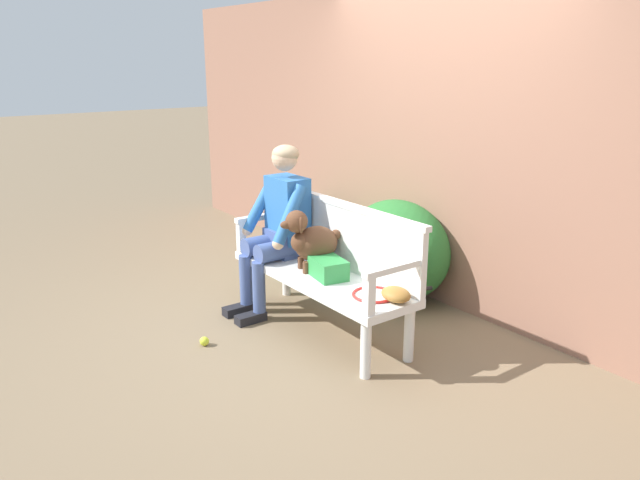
{
  "coord_description": "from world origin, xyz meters",
  "views": [
    {
      "loc": [
        3.37,
        -2.49,
        1.97
      ],
      "look_at": [
        0.0,
        0.0,
        0.7
      ],
      "focal_mm": 34.25,
      "sensor_mm": 36.0,
      "label": 1
    }
  ],
  "objects_px": {
    "sports_bag": "(328,268)",
    "tennis_ball": "(204,341)",
    "baseball_glove": "(396,294)",
    "dog_on_bench": "(311,240)",
    "person_seated": "(279,222)",
    "tennis_racket": "(378,294)",
    "garden_bench": "(320,281)"
  },
  "relations": [
    {
      "from": "dog_on_bench",
      "to": "tennis_racket",
      "type": "height_order",
      "value": "dog_on_bench"
    },
    {
      "from": "tennis_racket",
      "to": "tennis_ball",
      "type": "relative_size",
      "value": 8.78
    },
    {
      "from": "person_seated",
      "to": "tennis_racket",
      "type": "height_order",
      "value": "person_seated"
    },
    {
      "from": "tennis_racket",
      "to": "tennis_ball",
      "type": "distance_m",
      "value": 1.29
    },
    {
      "from": "tennis_racket",
      "to": "baseball_glove",
      "type": "xyz_separation_m",
      "value": [
        0.14,
        0.03,
        0.04
      ]
    },
    {
      "from": "person_seated",
      "to": "baseball_glove",
      "type": "height_order",
      "value": "person_seated"
    },
    {
      "from": "tennis_racket",
      "to": "tennis_ball",
      "type": "height_order",
      "value": "tennis_racket"
    },
    {
      "from": "baseball_glove",
      "to": "tennis_ball",
      "type": "height_order",
      "value": "baseball_glove"
    },
    {
      "from": "person_seated",
      "to": "dog_on_bench",
      "type": "relative_size",
      "value": 2.87
    },
    {
      "from": "person_seated",
      "to": "tennis_racket",
      "type": "relative_size",
      "value": 2.28
    },
    {
      "from": "garden_bench",
      "to": "tennis_ball",
      "type": "relative_size",
      "value": 24.92
    },
    {
      "from": "dog_on_bench",
      "to": "sports_bag",
      "type": "relative_size",
      "value": 1.64
    },
    {
      "from": "sports_bag",
      "to": "tennis_ball",
      "type": "height_order",
      "value": "sports_bag"
    },
    {
      "from": "baseball_glove",
      "to": "dog_on_bench",
      "type": "bearing_deg",
      "value": -167.62
    },
    {
      "from": "garden_bench",
      "to": "person_seated",
      "type": "height_order",
      "value": "person_seated"
    },
    {
      "from": "garden_bench",
      "to": "baseball_glove",
      "type": "xyz_separation_m",
      "value": [
        0.72,
        0.08,
        0.11
      ]
    },
    {
      "from": "garden_bench",
      "to": "baseball_glove",
      "type": "relative_size",
      "value": 7.48
    },
    {
      "from": "garden_bench",
      "to": "dog_on_bench",
      "type": "height_order",
      "value": "dog_on_bench"
    },
    {
      "from": "garden_bench",
      "to": "tennis_ball",
      "type": "distance_m",
      "value": 0.93
    },
    {
      "from": "baseball_glove",
      "to": "tennis_ball",
      "type": "bearing_deg",
      "value": -132.0
    },
    {
      "from": "baseball_glove",
      "to": "tennis_ball",
      "type": "xyz_separation_m",
      "value": [
        -1.0,
        -0.89,
        -0.47
      ]
    },
    {
      "from": "person_seated",
      "to": "tennis_ball",
      "type": "bearing_deg",
      "value": -72.75
    },
    {
      "from": "garden_bench",
      "to": "tennis_racket",
      "type": "xyz_separation_m",
      "value": [
        0.58,
        0.04,
        0.07
      ]
    },
    {
      "from": "dog_on_bench",
      "to": "tennis_ball",
      "type": "xyz_separation_m",
      "value": [
        -0.18,
        -0.8,
        -0.65
      ]
    },
    {
      "from": "sports_bag",
      "to": "tennis_ball",
      "type": "bearing_deg",
      "value": -115.83
    },
    {
      "from": "tennis_racket",
      "to": "baseball_glove",
      "type": "relative_size",
      "value": 2.63
    },
    {
      "from": "person_seated",
      "to": "baseball_glove",
      "type": "relative_size",
      "value": 6.01
    },
    {
      "from": "garden_bench",
      "to": "sports_bag",
      "type": "height_order",
      "value": "sports_bag"
    },
    {
      "from": "dog_on_bench",
      "to": "sports_bag",
      "type": "xyz_separation_m",
      "value": [
        0.21,
        0.0,
        -0.16
      ]
    },
    {
      "from": "person_seated",
      "to": "sports_bag",
      "type": "height_order",
      "value": "person_seated"
    },
    {
      "from": "sports_bag",
      "to": "tennis_ball",
      "type": "relative_size",
      "value": 4.24
    },
    {
      "from": "person_seated",
      "to": "dog_on_bench",
      "type": "height_order",
      "value": "person_seated"
    }
  ]
}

